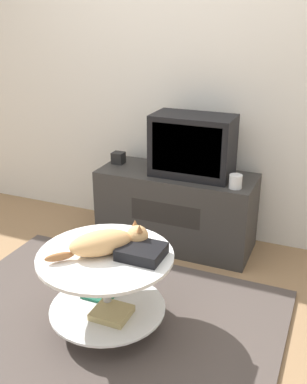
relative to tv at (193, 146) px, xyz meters
name	(u,v)px	position (x,y,z in m)	size (l,w,h in m)	color
ground_plane	(97,330)	(-0.16, -1.12, -0.78)	(12.00, 12.00, 0.00)	#93704C
wall_back	(187,63)	(-0.16, 0.31, 0.52)	(8.00, 0.05, 2.60)	silver
rug	(97,329)	(-0.16, -1.12, -0.77)	(1.96, 1.57, 0.02)	#4C423D
tv_stand	(176,209)	(-0.11, 0.00, -0.50)	(1.13, 0.45, 0.57)	#33302D
tv	(193,146)	(0.00, 0.00, 0.00)	(0.56, 0.30, 0.43)	black
speaker	(118,158)	(-0.60, 0.03, -0.17)	(0.09, 0.09, 0.09)	black
mug	(236,181)	(0.34, -0.13, -0.17)	(0.08, 0.08, 0.09)	white
coffee_table	(107,282)	(-0.11, -1.08, -0.48)	(0.72, 0.72, 0.45)	#B2B2B7
dvd_box	(142,252)	(0.07, -1.02, -0.28)	(0.23, 0.19, 0.06)	black
cat	(107,242)	(-0.11, -1.05, -0.25)	(0.42, 0.43, 0.14)	tan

